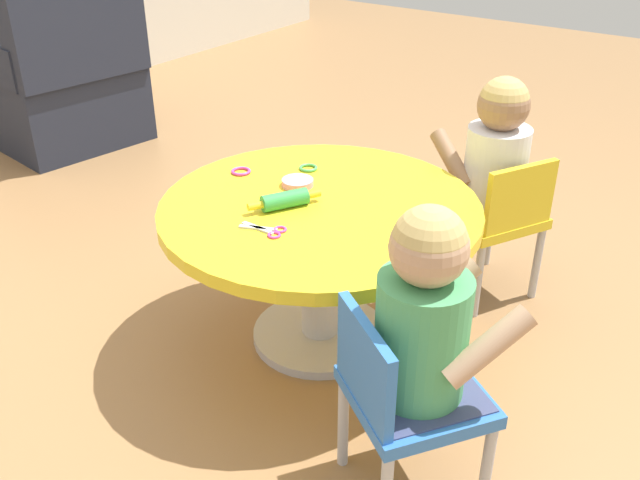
{
  "coord_description": "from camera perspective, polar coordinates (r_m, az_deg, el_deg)",
  "views": [
    {
      "loc": [
        -1.55,
        -1.09,
        1.42
      ],
      "look_at": [
        0.0,
        0.0,
        0.37
      ],
      "focal_mm": 39.66,
      "sensor_mm": 36.0,
      "label": 1
    }
  ],
  "objects": [
    {
      "name": "cookie_cutter_1",
      "position": [
        2.33,
        -6.39,
        5.53
      ],
      "size": [
        0.07,
        0.07,
        0.01
      ],
      "primitive_type": "torus",
      "color": "#D83FA5",
      "rests_on": "craft_table"
    },
    {
      "name": "seated_child_left",
      "position": [
        1.57,
        8.51,
        -5.83
      ],
      "size": [
        0.44,
        0.42,
        0.51
      ],
      "color": "#3F4772",
      "rests_on": "ground"
    },
    {
      "name": "child_chair_right",
      "position": [
        2.51,
        14.01,
        1.76
      ],
      "size": [
        0.41,
        0.41,
        0.54
      ],
      "color": "#B7B7BC",
      "rests_on": "ground"
    },
    {
      "name": "rolling_pin",
      "position": [
        2.08,
        -2.86,
        3.25
      ],
      "size": [
        0.21,
        0.13,
        0.05
      ],
      "color": "green",
      "rests_on": "craft_table"
    },
    {
      "name": "seated_child_right",
      "position": [
        2.44,
        14.04,
        6.87
      ],
      "size": [
        0.4,
        0.43,
        0.51
      ],
      "color": "#3F4772",
      "rests_on": "ground"
    },
    {
      "name": "ground_plane",
      "position": [
        2.36,
        -0.0,
        -7.83
      ],
      "size": [
        10.0,
        10.0,
        0.0
      ],
      "primitive_type": "plane",
      "color": "#9E7247"
    },
    {
      "name": "craft_table",
      "position": [
        2.16,
        -0.0,
        0.4
      ],
      "size": [
        0.97,
        0.97,
        0.49
      ],
      "color": "silver",
      "rests_on": "ground"
    },
    {
      "name": "playdough_blob_0",
      "position": [
        2.22,
        -1.82,
        4.65
      ],
      "size": [
        0.1,
        0.1,
        0.02
      ],
      "primitive_type": "cylinder",
      "color": "pink",
      "rests_on": "craft_table"
    },
    {
      "name": "cookie_cutter_0",
      "position": [
        2.34,
        -0.95,
        5.84
      ],
      "size": [
        0.06,
        0.06,
        0.01
      ],
      "primitive_type": "torus",
      "color": "#4CB259",
      "rests_on": "craft_table"
    },
    {
      "name": "craft_scissors",
      "position": [
        1.96,
        -4.16,
        0.77
      ],
      "size": [
        0.08,
        0.14,
        0.01
      ],
      "color": "silver",
      "rests_on": "craft_table"
    },
    {
      "name": "armchair_dark",
      "position": [
        4.08,
        -19.97,
        11.56
      ],
      "size": [
        0.8,
        0.81,
        0.85
      ],
      "color": "#232838",
      "rests_on": "ground"
    },
    {
      "name": "child_chair_left",
      "position": [
        1.69,
        6.71,
        -12.43
      ],
      "size": [
        0.42,
        0.42,
        0.54
      ],
      "color": "#B7B7BC",
      "rests_on": "ground"
    }
  ]
}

